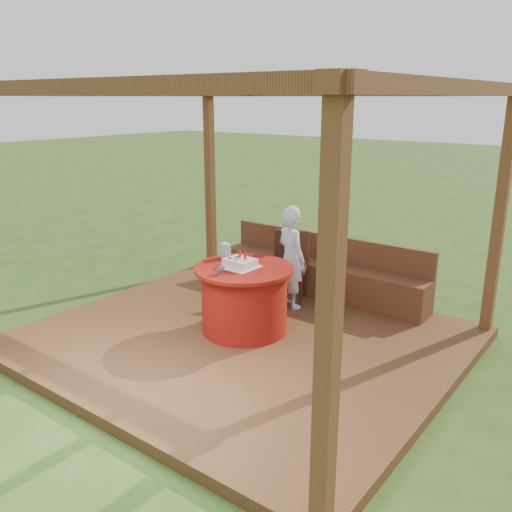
{
  "coord_description": "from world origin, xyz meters",
  "views": [
    {
      "loc": [
        3.51,
        -4.39,
        2.71
      ],
      "look_at": [
        0.0,
        0.25,
        1.0
      ],
      "focal_mm": 38.0,
      "sensor_mm": 36.0,
      "label": 1
    }
  ],
  "objects": [
    {
      "name": "chair",
      "position": [
        -0.24,
        1.31,
        0.63
      ],
      "size": [
        0.6,
        0.6,
        0.9
      ],
      "color": "#3B1E12",
      "rests_on": "deck"
    },
    {
      "name": "ground",
      "position": [
        0.0,
        0.0,
        0.0
      ],
      "size": [
        60.0,
        60.0,
        0.0
      ],
      "primitive_type": "plane",
      "color": "#2B4818",
      "rests_on": "ground"
    },
    {
      "name": "drinking_glass",
      "position": [
        -0.12,
        -0.23,
        0.93
      ],
      "size": [
        0.1,
        0.1,
        0.09
      ],
      "primitive_type": "imported",
      "rotation": [
        0.0,
        0.0,
        -0.07
      ],
      "color": "white",
      "rests_on": "table"
    },
    {
      "name": "pergola",
      "position": [
        0.0,
        0.0,
        2.41
      ],
      "size": [
        4.5,
        4.0,
        2.72
      ],
      "color": "brown",
      "rests_on": "deck"
    },
    {
      "name": "table",
      "position": [
        -0.08,
        0.13,
        0.51
      ],
      "size": [
        1.12,
        1.12,
        0.76
      ],
      "color": "maroon",
      "rests_on": "deck"
    },
    {
      "name": "gift_bag",
      "position": [
        -0.47,
        0.28,
        0.97
      ],
      "size": [
        0.15,
        0.12,
        0.18
      ],
      "primitive_type": "cube",
      "rotation": [
        0.0,
        0.0,
        -0.39
      ],
      "color": "#F19CDE",
      "rests_on": "table"
    },
    {
      "name": "deck",
      "position": [
        0.0,
        0.0,
        0.06
      ],
      "size": [
        4.5,
        4.0,
        0.12
      ],
      "primitive_type": "cube",
      "color": "brown",
      "rests_on": "ground"
    },
    {
      "name": "birthday_cake",
      "position": [
        -0.11,
        0.11,
        0.93
      ],
      "size": [
        0.38,
        0.38,
        0.17
      ],
      "color": "white",
      "rests_on": "table"
    },
    {
      "name": "elderly_woman",
      "position": [
        -0.08,
        1.09,
        0.78
      ],
      "size": [
        0.54,
        0.44,
        1.31
      ],
      "color": "#A3D4F2",
      "rests_on": "deck"
    },
    {
      "name": "bench",
      "position": [
        0.0,
        1.72,
        0.38
      ],
      "size": [
        3.0,
        0.42,
        0.8
      ],
      "color": "brown",
      "rests_on": "deck"
    }
  ]
}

